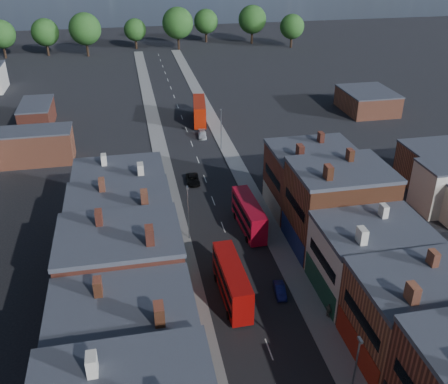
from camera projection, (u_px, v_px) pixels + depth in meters
name	position (u px, v px, depth m)	size (l,w,h in m)	color
pavement_west	(166.00, 177.00, 86.24)	(3.00, 200.00, 0.12)	gray
pavement_east	(239.00, 170.00, 88.51)	(3.00, 200.00, 0.12)	gray
lamp_post_1	(355.00, 369.00, 42.83)	(0.25, 0.70, 8.12)	slate
lamp_post_2	(188.00, 209.00, 66.98)	(0.25, 0.70, 8.12)	slate
lamp_post_3	(221.00, 127.00, 94.76)	(0.25, 0.70, 8.12)	slate
bus_0	(232.00, 281.00, 57.03)	(2.84, 10.55, 4.54)	#A70C09
bus_1	(249.00, 214.00, 70.34)	(2.91, 10.33, 4.43)	#B50A20
bus_2	(199.00, 111.00, 109.33)	(3.97, 11.40, 4.82)	#9C1A06
car_1	(280.00, 290.00, 58.50)	(1.18, 3.37, 1.11)	navy
car_2	(193.00, 179.00, 84.02)	(2.11, 4.57, 1.27)	black
car_3	(202.00, 135.00, 102.29)	(1.63, 4.01, 1.16)	silver
ped_1	(205.00, 366.00, 47.92)	(0.83, 0.46, 1.72)	#3B1817
ped_3	(329.00, 311.00, 54.80)	(1.00, 0.45, 1.70)	#5D5950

